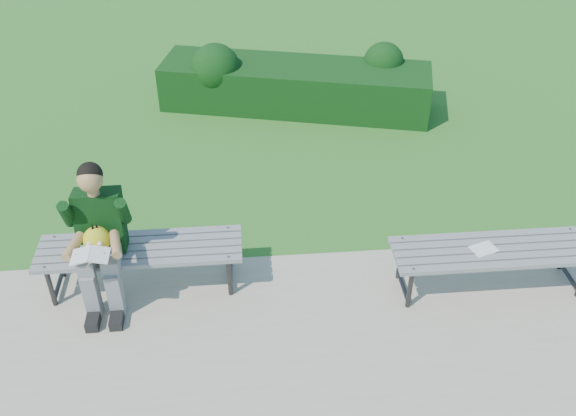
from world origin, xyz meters
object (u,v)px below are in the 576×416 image
Objects in this scene: hedge at (292,83)px; paper_sheet at (484,249)px; bench_left at (140,252)px; bench_right at (494,253)px; seated_boy at (99,234)px.

hedge is 4.03m from paper_sheet.
bench_left is at bearing 174.48° from paper_sheet.
bench_left is 1.00× the size of bench_right.
seated_boy reaches higher than hedge.
bench_right is at bearing 0.00° from paper_sheet.
bench_right is at bearing -3.32° from seated_boy.
hedge is at bearing 110.81° from bench_right.
seated_boy is at bearing 176.58° from paper_sheet.
hedge is 2.06× the size of bench_left.
paper_sheet is at bearing -5.52° from bench_left.
seated_boy reaches higher than bench_right.
hedge is 3.89m from bench_left.
hedge is 4.12m from seated_boy.
hedge is 14.28× the size of paper_sheet.
seated_boy is (-1.98, -3.60, 0.36)m from hedge.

